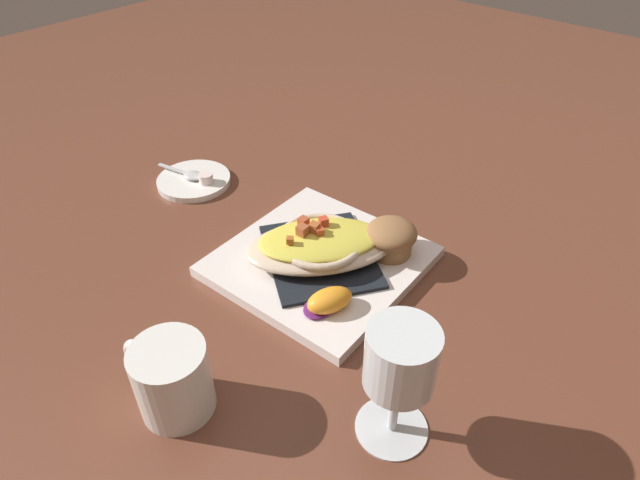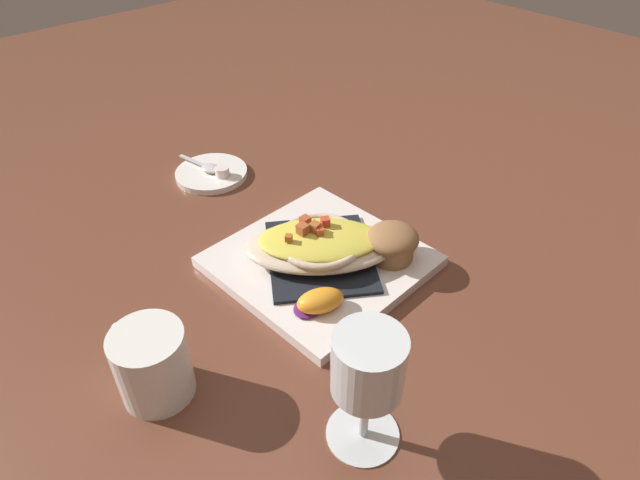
% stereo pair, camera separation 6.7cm
% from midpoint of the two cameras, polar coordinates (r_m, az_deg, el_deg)
% --- Properties ---
extents(ground_plane, '(2.60, 2.60, 0.00)m').
position_cam_midpoint_polar(ground_plane, '(0.76, 2.51, -2.78)').
color(ground_plane, brown).
extents(square_plate, '(0.26, 0.26, 0.02)m').
position_cam_midpoint_polar(square_plate, '(0.75, 2.53, -2.34)').
color(square_plate, white).
rests_on(square_plate, ground_plane).
extents(folded_napkin, '(0.22, 0.21, 0.01)m').
position_cam_midpoint_polar(folded_napkin, '(0.75, 2.55, -1.73)').
color(folded_napkin, black).
rests_on(folded_napkin, square_plate).
extents(gratin_dish, '(0.22, 0.23, 0.05)m').
position_cam_midpoint_polar(gratin_dish, '(0.73, 2.59, -0.47)').
color(gratin_dish, beige).
rests_on(gratin_dish, folded_napkin).
extents(muffin, '(0.07, 0.07, 0.05)m').
position_cam_midpoint_polar(muffin, '(0.74, 10.15, -0.32)').
color(muffin, olive).
rests_on(muffin, square_plate).
extents(orange_garnish, '(0.06, 0.07, 0.03)m').
position_cam_midpoint_polar(orange_garnish, '(0.67, 2.74, -6.54)').
color(orange_garnish, '#5B1E61').
rests_on(orange_garnish, square_plate).
extents(coffee_mug, '(0.11, 0.08, 0.09)m').
position_cam_midpoint_polar(coffee_mug, '(0.60, -14.07, -12.80)').
color(coffee_mug, white).
rests_on(coffee_mug, ground_plane).
extents(stemmed_glass, '(0.07, 0.07, 0.14)m').
position_cam_midpoint_polar(stemmed_glass, '(0.51, 8.86, -13.64)').
color(stemmed_glass, white).
rests_on(stemmed_glass, ground_plane).
extents(creamer_saucer, '(0.12, 0.12, 0.01)m').
position_cam_midpoint_polar(creamer_saucer, '(0.96, -9.33, 6.83)').
color(creamer_saucer, white).
rests_on(creamer_saucer, ground_plane).
extents(spoon, '(0.09, 0.04, 0.01)m').
position_cam_midpoint_polar(spoon, '(0.96, -9.58, 7.42)').
color(spoon, silver).
rests_on(spoon, creamer_saucer).
extents(creamer_cup_0, '(0.02, 0.02, 0.02)m').
position_cam_midpoint_polar(creamer_cup_0, '(0.93, -8.17, 7.03)').
color(creamer_cup_0, white).
rests_on(creamer_cup_0, creamer_saucer).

